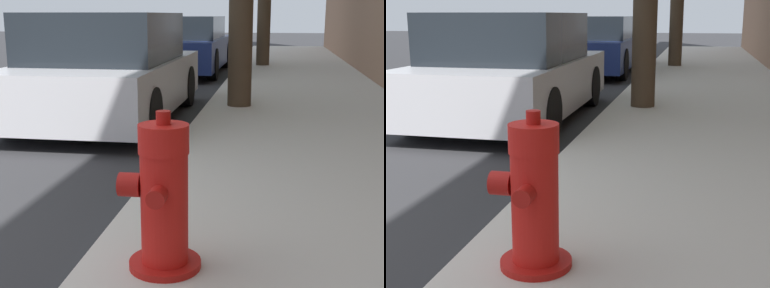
{
  "view_description": "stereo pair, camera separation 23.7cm",
  "coord_description": "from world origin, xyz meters",
  "views": [
    {
      "loc": [
        2.69,
        -2.33,
        1.36
      ],
      "look_at": [
        2.12,
        1.3,
        0.47
      ],
      "focal_mm": 50.0,
      "sensor_mm": 36.0,
      "label": 1
    },
    {
      "loc": [
        2.92,
        -2.29,
        1.36
      ],
      "look_at": [
        2.12,
        1.3,
        0.47
      ],
      "focal_mm": 50.0,
      "sensor_mm": 36.0,
      "label": 2
    }
  ],
  "objects": [
    {
      "name": "fire_hydrant",
      "position": [
        2.16,
        0.1,
        0.48
      ],
      "size": [
        0.41,
        0.41,
        0.8
      ],
      "color": "#A91511",
      "rests_on": "sidewalk_slab"
    },
    {
      "name": "parked_car_near",
      "position": [
        0.54,
        4.41,
        0.66
      ],
      "size": [
        1.78,
        3.91,
        1.39
      ],
      "color": "#B7B7BC",
      "rests_on": "ground_plane"
    },
    {
      "name": "parked_car_mid",
      "position": [
        0.55,
        10.37,
        0.65
      ],
      "size": [
        1.79,
        4.54,
        1.33
      ],
      "color": "navy",
      "rests_on": "ground_plane"
    }
  ]
}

